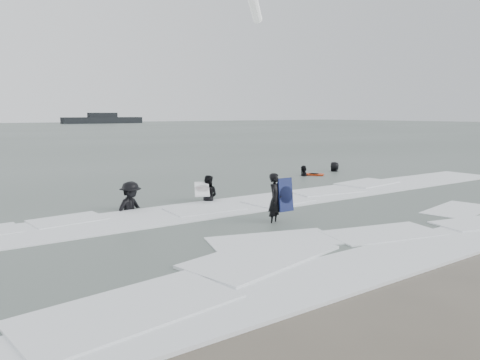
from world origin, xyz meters
TOP-DOWN VIEW (x-y plane):
  - ground at (0.00, 0.00)m, footprint 320.00×320.00m
  - surfer_centre at (0.09, 3.37)m, footprint 0.65×0.58m
  - surfer_wading at (0.24, 7.37)m, footprint 0.93×0.93m
  - surfer_breaker at (-2.64, 7.36)m, footprint 1.36×1.11m
  - surfer_right_near at (7.63, 10.46)m, footprint 0.96×1.05m
  - surfer_right_far at (10.19, 10.82)m, footprint 0.99×0.97m
  - surf_foam at (0.00, 3.70)m, footprint 30.03×9.06m
  - bodyboards at (2.82, 6.91)m, footprint 9.23×7.60m
  - vessel_horizon at (39.26, 136.04)m, footprint 24.09×4.30m

SIDE VIEW (x-z plane):
  - ground at x=0.00m, z-range 0.00..0.00m
  - surfer_centre at x=0.09m, z-range -0.75..0.75m
  - surfer_wading at x=0.24m, z-range -0.76..0.76m
  - surfer_breaker at x=-2.64m, z-range -0.92..0.92m
  - surfer_right_near at x=7.63m, z-range -0.86..0.86m
  - surfer_right_far at x=10.19m, z-range -0.86..0.86m
  - surf_foam at x=0.00m, z-range 0.00..0.08m
  - bodyboards at x=2.82m, z-range -0.13..1.12m
  - vessel_horizon at x=39.26m, z-range -0.41..2.86m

